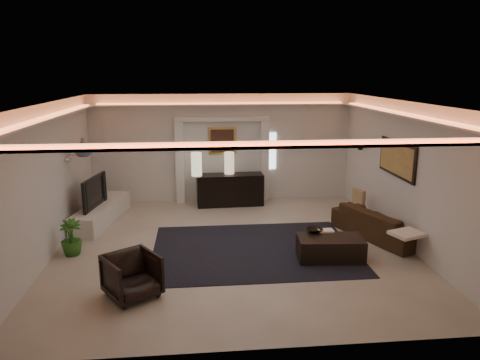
{
  "coord_description": "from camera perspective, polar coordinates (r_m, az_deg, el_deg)",
  "views": [
    {
      "loc": [
        -0.7,
        -8.55,
        3.47
      ],
      "look_at": [
        0.2,
        0.6,
        1.25
      ],
      "focal_mm": 33.66,
      "sensor_mm": 36.0,
      "label": 1
    }
  ],
  "objects": [
    {
      "name": "coffee_table",
      "position": [
        8.77,
        11.35,
        -8.55
      ],
      "size": [
        1.27,
        0.76,
        0.46
      ],
      "primitive_type": "cube",
      "rotation": [
        0.0,
        0.0,
        -0.08
      ],
      "color": "black",
      "rests_on": "ground"
    },
    {
      "name": "pilaster_left",
      "position": [
        12.19,
        -7.64,
        2.25
      ],
      "size": [
        0.22,
        0.2,
        2.2
      ],
      "primitive_type": "cube",
      "color": "silver",
      "rests_on": "ground"
    },
    {
      "name": "area_rug",
      "position": [
        9.11,
        1.77,
        -8.79
      ],
      "size": [
        4.0,
        3.0,
        0.01
      ],
      "primitive_type": "cube",
      "color": "black",
      "rests_on": "ground"
    },
    {
      "name": "tv",
      "position": [
        10.8,
        -18.56,
        -1.42
      ],
      "size": [
        1.25,
        0.39,
        0.72
      ],
      "primitive_type": "imported",
      "rotation": [
        0.0,
        0.0,
        1.39
      ],
      "color": "black",
      "rests_on": "media_ledge"
    },
    {
      "name": "figurine",
      "position": [
        11.83,
        -17.4,
        -0.9
      ],
      "size": [
        0.16,
        0.16,
        0.37
      ],
      "primitive_type": "cylinder",
      "rotation": [
        0.0,
        0.0,
        0.19
      ],
      "color": "black",
      "rests_on": "media_ledge"
    },
    {
      "name": "throw_pillow",
      "position": [
        11.14,
        14.82,
        -2.08
      ],
      "size": [
        0.23,
        0.37,
        0.36
      ],
      "primitive_type": "cube",
      "rotation": [
        0.0,
        0.0,
        0.39
      ],
      "color": "tan",
      "rests_on": "sofa"
    },
    {
      "name": "wall_left",
      "position": [
        9.22,
        -23.15,
        -0.2
      ],
      "size": [
        0.0,
        7.0,
        7.0
      ],
      "primitive_type": "plane",
      "rotation": [
        1.57,
        0.0,
        1.57
      ],
      "color": "silver",
      "rests_on": "ground"
    },
    {
      "name": "throw_blanket",
      "position": [
        8.93,
        20.42,
        -6.4
      ],
      "size": [
        0.68,
        0.62,
        0.06
      ],
      "primitive_type": "cube",
      "rotation": [
        0.0,
        0.0,
        0.35
      ],
      "color": "beige",
      "rests_on": "sofa"
    },
    {
      "name": "wall_right",
      "position": [
        9.74,
        20.08,
        0.77
      ],
      "size": [
        0.0,
        7.0,
        7.0
      ],
      "primitive_type": "plane",
      "rotation": [
        1.57,
        0.0,
        -1.57
      ],
      "color": "silver",
      "rests_on": "ground"
    },
    {
      "name": "daylight_slit",
      "position": [
        12.38,
        4.0,
        3.69
      ],
      "size": [
        0.25,
        0.03,
        1.0
      ],
      "primitive_type": "cube",
      "color": "white",
      "rests_on": "wall_back"
    },
    {
      "name": "console",
      "position": [
        11.94,
        -1.28,
        -1.32
      ],
      "size": [
        1.76,
        0.61,
        0.87
      ],
      "primitive_type": "cube",
      "rotation": [
        0.0,
        0.0,
        0.04
      ],
      "color": "black",
      "rests_on": "ground"
    },
    {
      "name": "wall_front",
      "position": [
        5.48,
        2.15,
        -8.07
      ],
      "size": [
        7.0,
        0.0,
        7.0
      ],
      "primitive_type": "plane",
      "rotation": [
        -1.57,
        0.0,
        0.0
      ],
      "color": "silver",
      "rests_on": "ground"
    },
    {
      "name": "armchair",
      "position": [
        7.41,
        -13.52,
        -11.73
      ],
      "size": [
        1.05,
        1.06,
        0.7
      ],
      "primitive_type": "imported",
      "rotation": [
        0.0,
        0.0,
        0.59
      ],
      "color": "black",
      "rests_on": "ground"
    },
    {
      "name": "pilaster_right",
      "position": [
        12.32,
        3.12,
        2.47
      ],
      "size": [
        0.22,
        0.2,
        2.2
      ],
      "primitive_type": "cube",
      "color": "silver",
      "rests_on": "ground"
    },
    {
      "name": "painting_frame",
      "position": [
        12.17,
        -2.27,
        4.97
      ],
      "size": [
        0.74,
        0.04,
        0.74
      ],
      "primitive_type": "cube",
      "color": "tan",
      "rests_on": "wall_back"
    },
    {
      "name": "painting_canvas",
      "position": [
        12.15,
        -2.27,
        4.96
      ],
      "size": [
        0.62,
        0.02,
        0.62
      ],
      "primitive_type": "cube",
      "color": "#4C2D1E",
      "rests_on": "wall_back"
    },
    {
      "name": "media_ledge",
      "position": [
        11.11,
        -17.14,
        -4.03
      ],
      "size": [
        1.02,
        2.44,
        0.45
      ],
      "primitive_type": "cube",
      "rotation": [
        0.0,
        0.0,
        -0.18
      ],
      "color": "beige",
      "rests_on": "ground"
    },
    {
      "name": "lamp_right",
      "position": [
        11.87,
        -1.37,
        2.02
      ],
      "size": [
        0.33,
        0.33,
        0.58
      ],
      "primitive_type": "cylinder",
      "rotation": [
        0.0,
        0.0,
        -0.35
      ],
      "color": "beige",
      "rests_on": "console"
    },
    {
      "name": "plant",
      "position": [
        9.33,
        -20.63,
        -6.83
      ],
      "size": [
        0.47,
        0.47,
        0.71
      ],
      "primitive_type": "imported",
      "rotation": [
        0.0,
        0.0,
        0.22
      ],
      "color": "#285C1A",
      "rests_on": "ground"
    },
    {
      "name": "alcove_header",
      "position": [
        12.03,
        -2.28,
        7.75
      ],
      "size": [
        2.52,
        0.2,
        0.12
      ],
      "primitive_type": "cube",
      "color": "silver",
      "rests_on": "wall_back"
    },
    {
      "name": "wall_back",
      "position": [
        12.24,
        -2.27,
        4.07
      ],
      "size": [
        7.0,
        0.0,
        7.0
      ],
      "primitive_type": "plane",
      "rotation": [
        1.57,
        0.0,
        0.0
      ],
      "color": "silver",
      "rests_on": "ground"
    },
    {
      "name": "art_panel_frame",
      "position": [
        9.94,
        19.31,
        2.55
      ],
      "size": [
        0.04,
        1.64,
        0.74
      ],
      "primitive_type": "cube",
      "color": "black",
      "rests_on": "wall_right"
    },
    {
      "name": "sofa",
      "position": [
        10.1,
        17.18,
        -5.27
      ],
      "size": [
        2.29,
        1.59,
        0.62
      ],
      "primitive_type": "imported",
      "rotation": [
        0.0,
        0.0,
        1.97
      ],
      "color": "#301C13",
      "rests_on": "ground"
    },
    {
      "name": "wall_niche",
      "position": [
        10.48,
        -20.71,
        2.69
      ],
      "size": [
        0.1,
        0.55,
        0.04
      ],
      "primitive_type": "cube",
      "color": "silver",
      "rests_on": "wall_left"
    },
    {
      "name": "lamp_left",
      "position": [
        11.68,
        -5.54,
        1.76
      ],
      "size": [
        0.35,
        0.35,
        0.61
      ],
      "primitive_type": "cylinder",
      "rotation": [
        0.0,
        0.0,
        -0.39
      ],
      "color": "#F1E8C1",
      "rests_on": "console"
    },
    {
      "name": "bowl",
      "position": [
        8.93,
        9.42,
        -6.4
      ],
      "size": [
        0.35,
        0.35,
        0.08
      ],
      "primitive_type": "imported",
      "rotation": [
        0.0,
        0.0,
        0.13
      ],
      "color": "black",
      "rests_on": "coffee_table"
    },
    {
      "name": "magazine",
      "position": [
        8.99,
        10.83,
        -6.46
      ],
      "size": [
        0.29,
        0.21,
        0.03
      ],
      "primitive_type": "cube",
      "rotation": [
        0.0,
        0.0,
        0.02
      ],
      "color": "#FFEEC3",
      "rests_on": "coffee_table"
    },
    {
      "name": "ceiling",
      "position": [
        8.59,
        -0.95,
        9.77
      ],
      "size": [
        7.0,
        7.0,
        0.0
      ],
      "primitive_type": "plane",
      "rotation": [
        3.14,
        0.0,
        0.0
      ],
      "color": "white",
      "rests_on": "ground"
    },
    {
      "name": "cove_soffit",
      "position": [
        8.62,
        -0.94,
        7.91
      ],
      "size": [
        7.0,
        7.0,
        0.04
      ],
      "primitive_type": "cube",
      "color": "silver",
      "rests_on": "ceiling"
    },
    {
      "name": "ginger_jar",
      "position": [
        10.35,
        -19.28,
        3.93
      ],
      "size": [
        0.44,
        0.44,
        0.4
      ],
      "primitive_type": "imported",
      "rotation": [
        0.0,
        0.0,
        0.17
      ],
      "color": "slate",
      "rests_on": "wall_niche"
    },
    {
      "name": "floor",
      "position": [
        9.25,
        -0.88,
        -8.45
      ],
      "size": [
        7.0,
        7.0,
        0.0
      ],
      "primitive_type": "plane",
      "color": "#B8AC97",
      "rests_on": "ground"
    },
    {
      "name": "wall_sconce",
      "position": [
        11.64,
        15.02,
        4.27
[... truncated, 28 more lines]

